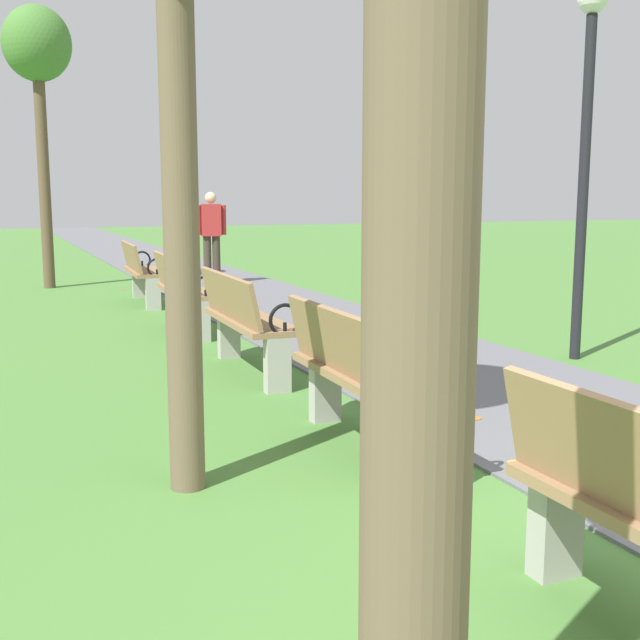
{
  "coord_description": "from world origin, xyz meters",
  "views": [
    {
      "loc": [
        -2.54,
        -1.62,
        1.56
      ],
      "look_at": [
        -0.05,
        4.29,
        0.55
      ],
      "focal_mm": 44.08,
      "sensor_mm": 36.0,
      "label": 1
    }
  ],
  "objects": [
    {
      "name": "paved_walkway",
      "position": [
        1.18,
        18.0,
        0.01
      ],
      "size": [
        2.35,
        44.0,
        0.02
      ],
      "primitive_type": "cube",
      "color": "slate",
      "rests_on": "ground"
    },
    {
      "name": "park_bench_2",
      "position": [
        -0.5,
        2.55,
        0.49
      ],
      "size": [
        0.51,
        1.61,
        0.9
      ],
      "color": "#93704C",
      "rests_on": "ground"
    },
    {
      "name": "park_bench_3",
      "position": [
        -0.5,
        4.93,
        0.49
      ],
      "size": [
        0.5,
        1.61,
        0.9
      ],
      "color": "#93704C",
      "rests_on": "ground"
    },
    {
      "name": "park_bench_4",
      "position": [
        -0.5,
        7.35,
        0.49
      ],
      "size": [
        0.53,
        1.62,
        0.9
      ],
      "color": "#93704C",
      "rests_on": "ground"
    },
    {
      "name": "park_bench_5",
      "position": [
        -0.5,
        9.95,
        0.49
      ],
      "size": [
        0.55,
        1.62,
        0.9
      ],
      "color": "#93704C",
      "rests_on": "ground"
    },
    {
      "name": "tree_3",
      "position": [
        -1.61,
        12.63,
        3.88
      ],
      "size": [
        1.12,
        1.12,
        4.67
      ],
      "color": "brown",
      "rests_on": "ground"
    },
    {
      "name": "pedestrian_walking",
      "position": [
        1.1,
        11.96,
        0.93
      ],
      "size": [
        0.52,
        0.28,
        1.62
      ],
      "color": "#3D3328",
      "rests_on": "paved_walkway"
    },
    {
      "name": "lamp_post",
      "position": [
        2.65,
        4.32,
        2.31
      ],
      "size": [
        0.28,
        0.28,
        3.48
      ],
      "color": "black",
      "rests_on": "ground"
    },
    {
      "name": "scattered_leaves",
      "position": [
        0.54,
        3.24,
        0.02
      ],
      "size": [
        4.13,
        13.2,
        0.02
      ],
      "color": "gold",
      "rests_on": "ground"
    }
  ]
}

